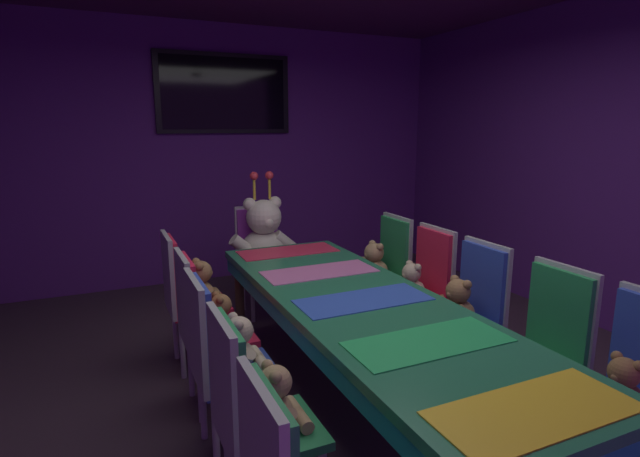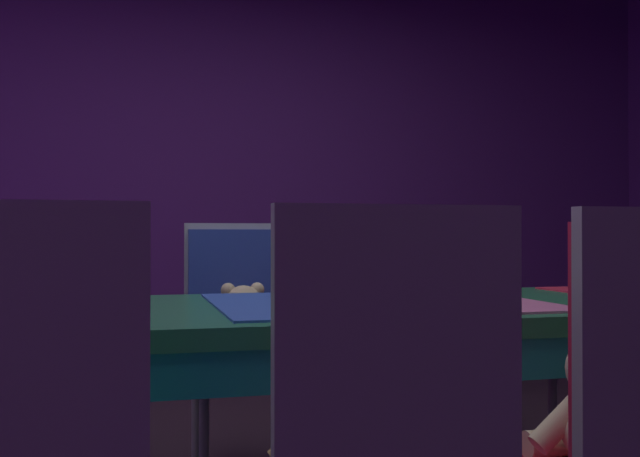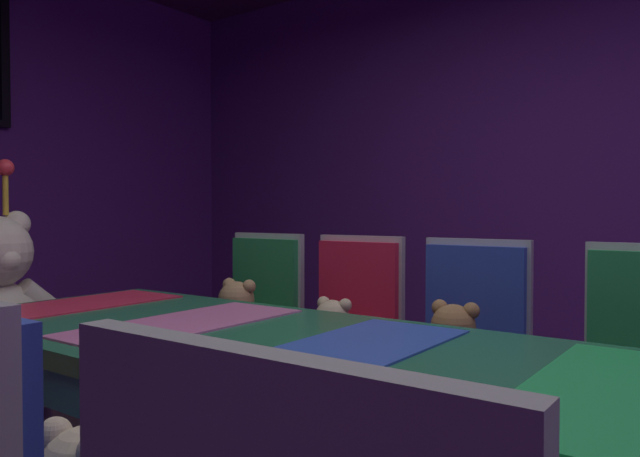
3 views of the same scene
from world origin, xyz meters
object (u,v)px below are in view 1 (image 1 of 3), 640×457
at_px(chair_right_3, 427,279).
at_px(wall_tv, 224,94).
at_px(chair_right_2, 475,302).
at_px(king_teddy_bear, 265,237).
at_px(chair_left_3, 198,316).
at_px(teddy_right_4, 373,264).
at_px(teddy_left_3, 222,317).
at_px(chair_right_1, 550,336).
at_px(throne_chair, 259,248).
at_px(teddy_right_3, 411,284).
at_px(teddy_left_2, 241,346).
at_px(chair_left_4, 181,288).
at_px(chair_left_1, 243,405).
at_px(teddy_left_1, 277,400).
at_px(chair_left_2, 213,349).
at_px(teddy_right_0, 621,390).
at_px(teddy_right_2, 457,305).
at_px(chair_right_4, 388,262).
at_px(banquet_table, 363,314).
at_px(teddy_left_4, 202,285).

bearing_deg(chair_right_3, wall_tv, -71.73).
bearing_deg(chair_right_2, king_teddy_bear, -64.70).
distance_m(chair_left_3, chair_right_2, 1.75).
distance_m(teddy_right_4, wall_tv, 2.60).
height_order(teddy_left_3, chair_right_1, chair_right_1).
bearing_deg(throne_chair, chair_right_1, 18.44).
bearing_deg(teddy_right_3, chair_right_1, 97.41).
xyz_separation_m(chair_right_1, chair_right_3, (0.00, 1.10, 0.00)).
relative_size(teddy_left_2, chair_left_4, 0.32).
xyz_separation_m(chair_left_1, teddy_left_1, (0.14, -0.00, -0.02)).
height_order(chair_left_2, teddy_right_0, chair_left_2).
xyz_separation_m(teddy_left_2, chair_right_1, (1.56, -0.59, 0.01)).
bearing_deg(chair_right_2, wall_tv, -74.71).
xyz_separation_m(chair_left_3, chair_left_4, (-0.01, 0.58, 0.00)).
distance_m(teddy_right_2, throne_chair, 2.07).
height_order(teddy_left_1, chair_right_4, chair_right_4).
xyz_separation_m(teddy_left_2, king_teddy_bear, (0.71, 1.78, 0.15)).
distance_m(chair_left_1, chair_right_1, 1.70).
bearing_deg(chair_left_2, throne_chair, 66.20).
bearing_deg(throne_chair, teddy_right_2, 19.65).
height_order(banquet_table, chair_left_3, chair_left_3).
bearing_deg(throne_chair, teddy_left_4, -38.43).
bearing_deg(chair_right_1, chair_left_3, -32.40).
relative_size(chair_left_4, teddy_right_0, 3.45).
height_order(teddy_right_3, chair_right_4, chair_right_4).
bearing_deg(king_teddy_bear, throne_chair, 180.00).
height_order(teddy_left_2, chair_right_3, chair_right_3).
distance_m(chair_left_4, teddy_right_3, 1.65).
distance_m(teddy_right_3, throne_chair, 1.59).
bearing_deg(chair_left_1, teddy_right_0, -18.82).
distance_m(teddy_right_2, king_teddy_bear, 1.92).
height_order(chair_right_4, king_teddy_bear, king_teddy_bear).
bearing_deg(teddy_left_4, teddy_right_3, -21.06).
bearing_deg(king_teddy_bear, teddy_right_4, 42.24).
height_order(teddy_left_3, chair_left_4, chair_left_4).
relative_size(teddy_left_4, throne_chair, 0.35).
relative_size(banquet_table, teddy_right_4, 8.29).
height_order(chair_left_2, teddy_right_3, chair_left_2).
xyz_separation_m(teddy_right_2, teddy_right_4, (-0.01, 1.03, 0.00)).
xyz_separation_m(chair_left_3, teddy_right_4, (1.53, 0.54, 0.00)).
height_order(teddy_left_4, chair_right_4, chair_right_4).
bearing_deg(teddy_right_3, teddy_left_1, 37.28).
bearing_deg(chair_left_4, king_teddy_bear, 40.24).
height_order(chair_right_3, chair_right_4, same).
relative_size(teddy_left_2, chair_right_4, 0.32).
height_order(chair_left_4, chair_right_3, same).
xyz_separation_m(chair_left_2, chair_left_4, (0.01, 1.06, 0.00)).
height_order(chair_left_4, chair_right_2, same).
height_order(teddy_left_1, chair_right_2, chair_right_2).
bearing_deg(chair_left_4, wall_tv, 67.12).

